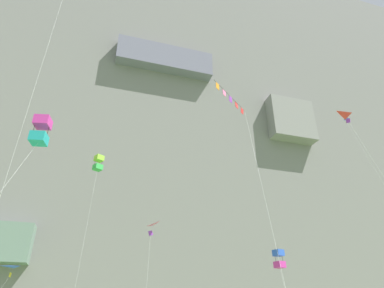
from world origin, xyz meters
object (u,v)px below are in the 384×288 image
kite_box_far_left (279,259)px  kite_delta_near_cliff (146,233)px  kite_box_mid_right (41,131)px  kite_box_mid_left (98,163)px  kite_delta_high_left (354,137)px  kite_banner_mid_center (233,108)px  kite_delta_high_right (12,275)px  kite_delta_upper_left (356,123)px

kite_box_far_left → kite_delta_near_cliff: size_ratio=0.83×
kite_box_mid_right → kite_box_mid_left: kite_box_mid_left is taller
kite_box_far_left → kite_delta_high_left: bearing=-8.9°
kite_box_mid_left → kite_banner_mid_center: size_ratio=1.02×
kite_delta_high_left → kite_banner_mid_center: (-21.81, -10.49, -6.45)m
kite_delta_high_right → kite_delta_high_left: bearing=-14.0°
kite_box_mid_right → kite_delta_high_left: size_ratio=0.53×
kite_delta_near_cliff → kite_box_far_left: bearing=-10.2°
kite_delta_near_cliff → kite_delta_upper_left: kite_delta_upper_left is taller
kite_delta_near_cliff → kite_banner_mid_center: bearing=-75.3°
kite_box_mid_right → kite_delta_high_right: kite_box_mid_right is taller
kite_delta_high_right → kite_delta_upper_left: bearing=-39.9°
kite_delta_high_left → kite_box_far_left: size_ratio=2.95×
kite_box_mid_right → kite_delta_upper_left: size_ratio=0.83×
kite_box_mid_left → kite_box_mid_right: bearing=-103.7°
kite_box_mid_right → kite_box_mid_left: bearing=76.3°
kite_delta_near_cliff → kite_box_mid_left: size_ratio=0.57×
kite_delta_high_left → kite_banner_mid_center: kite_delta_high_left is taller
kite_box_mid_left → kite_delta_upper_left: 25.91m
kite_delta_high_left → kite_banner_mid_center: 25.05m
kite_delta_high_right → kite_delta_upper_left: (26.15, -21.86, 9.82)m
kite_delta_high_right → kite_banner_mid_center: bearing=-50.5°
kite_box_mid_left → kite_delta_upper_left: size_ratio=1.10×
kite_delta_high_left → kite_delta_upper_left: kite_delta_high_left is taller
kite_box_far_left → kite_box_mid_left: kite_box_mid_left is taller
kite_box_mid_right → kite_delta_near_cliff: (9.35, 14.34, -2.71)m
kite_box_mid_right → kite_delta_near_cliff: bearing=56.9°
kite_delta_high_left → kite_box_mid_left: bearing=171.1°
kite_box_mid_right → kite_delta_near_cliff: kite_box_mid_right is taller
kite_delta_high_left → kite_banner_mid_center: size_ratio=1.44×
kite_box_mid_left → kite_delta_near_cliff: bearing=-5.4°
kite_delta_high_right → kite_box_mid_right: bearing=-80.6°
kite_box_far_left → kite_delta_high_right: kite_box_far_left is taller
kite_delta_high_left → kite_delta_upper_left: 18.72m
kite_box_far_left → kite_delta_high_right: (-26.28, 7.64, -1.56)m
kite_delta_near_cliff → kite_delta_upper_left: bearing=-50.9°
kite_box_mid_right → kite_box_mid_left: (3.63, 14.88, 4.73)m
kite_box_mid_right → kite_banner_mid_center: (13.23, -0.50, 3.96)m
kite_box_far_left → kite_box_mid_left: size_ratio=0.48×
kite_box_far_left → kite_delta_upper_left: bearing=-90.5°
kite_box_mid_left → kite_delta_upper_left: bearing=-41.8°
kite_delta_near_cliff → kite_box_mid_left: 9.40m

